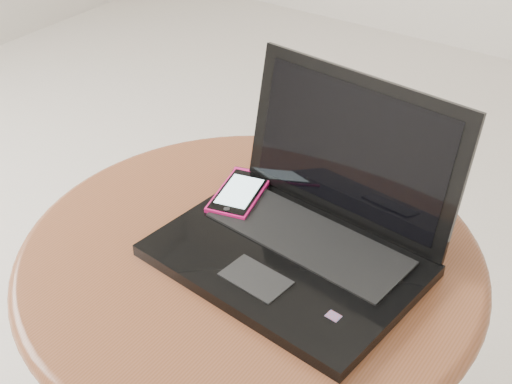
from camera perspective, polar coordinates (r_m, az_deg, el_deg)
The scene contains 4 objects.
table at distance 1.01m, azimuth -0.46°, elevation -9.39°, with size 0.63×0.63×0.50m.
laptop at distance 0.92m, azimuth 4.07°, elevation -2.87°, with size 0.36×0.31×0.22m.
phone_black at distance 1.03m, azimuth -1.15°, elevation -0.26°, with size 0.10×0.14×0.01m.
phone_pink at distance 1.01m, azimuth -1.36°, elevation -0.23°, with size 0.09×0.13×0.01m.
Camera 1 is at (0.36, -0.62, 1.10)m, focal length 48.93 mm.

